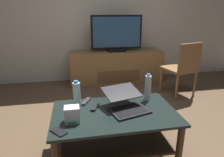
% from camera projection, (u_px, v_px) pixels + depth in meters
% --- Properties ---
extents(ground_plane, '(7.68, 7.68, 0.00)m').
position_uv_depth(ground_plane, '(124.00, 147.00, 2.07)').
color(ground_plane, brown).
extents(back_wall, '(6.40, 0.12, 2.80)m').
position_uv_depth(back_wall, '(96.00, 7.00, 3.74)').
color(back_wall, beige).
rests_on(back_wall, ground).
extents(coffee_table, '(1.13, 0.68, 0.46)m').
position_uv_depth(coffee_table, '(115.00, 125.00, 1.88)').
color(coffee_table, black).
rests_on(coffee_table, ground).
extents(media_cabinet, '(1.75, 0.47, 0.61)m').
position_uv_depth(media_cabinet, '(116.00, 67.00, 3.85)').
color(media_cabinet, olive).
rests_on(media_cabinet, ground).
extents(television, '(0.94, 0.20, 0.65)m').
position_uv_depth(television, '(117.00, 34.00, 3.63)').
color(television, black).
rests_on(television, media_cabinet).
extents(dining_chair, '(0.54, 0.54, 0.89)m').
position_uv_depth(dining_chair, '(183.00, 67.00, 3.14)').
color(dining_chair, brown).
rests_on(dining_chair, ground).
extents(laptop, '(0.43, 0.47, 0.17)m').
position_uv_depth(laptop, '(126.00, 103.00, 1.87)').
color(laptop, black).
rests_on(laptop, coffee_table).
extents(router_box, '(0.12, 0.10, 0.14)m').
position_uv_depth(router_box, '(72.00, 115.00, 1.64)').
color(router_box, silver).
rests_on(router_box, coffee_table).
extents(water_bottle_near, '(0.06, 0.06, 0.28)m').
position_uv_depth(water_bottle_near, '(148.00, 88.00, 2.03)').
color(water_bottle_near, silver).
rests_on(water_bottle_near, coffee_table).
extents(water_bottle_far, '(0.07, 0.07, 0.29)m').
position_uv_depth(water_bottle_far, '(77.00, 96.00, 1.82)').
color(water_bottle_far, silver).
rests_on(water_bottle_far, coffee_table).
extents(cell_phone, '(0.14, 0.15, 0.01)m').
position_uv_depth(cell_phone, '(59.00, 132.00, 1.52)').
color(cell_phone, black).
rests_on(cell_phone, coffee_table).
extents(tv_remote, '(0.10, 0.16, 0.02)m').
position_uv_depth(tv_remote, '(95.00, 107.00, 1.90)').
color(tv_remote, black).
rests_on(tv_remote, coffee_table).
extents(soundbar_remote, '(0.11, 0.16, 0.02)m').
position_uv_depth(soundbar_remote, '(86.00, 101.00, 2.01)').
color(soundbar_remote, '#2D2D30').
rests_on(soundbar_remote, coffee_table).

